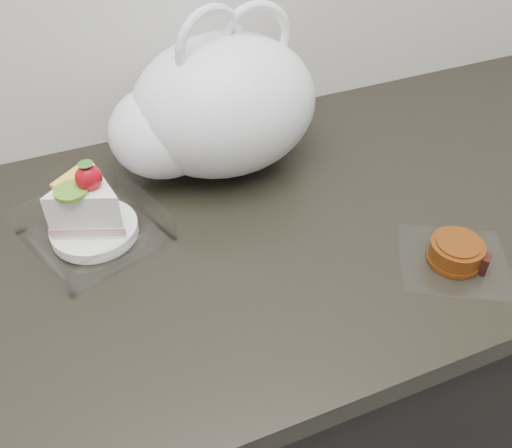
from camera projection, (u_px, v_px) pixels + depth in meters
counter at (187, 412)px, 1.12m from camera, size 2.04×0.64×0.90m
cake_tray at (92, 218)px, 0.82m from camera, size 0.22×0.22×0.14m
mooncake_wrap at (456, 254)px, 0.80m from camera, size 0.20×0.20×0.04m
plastic_bag at (213, 110)px, 0.90m from camera, size 0.37×0.28×0.28m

